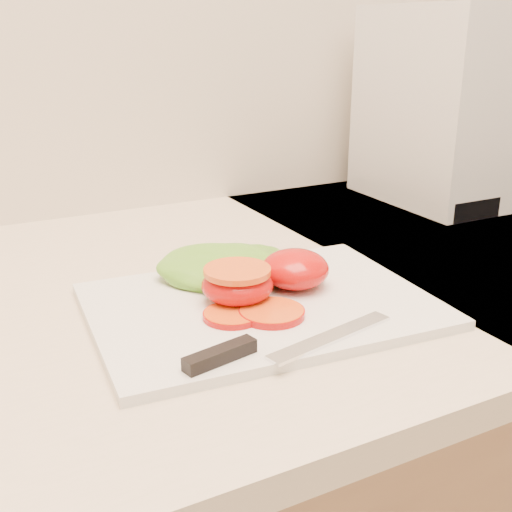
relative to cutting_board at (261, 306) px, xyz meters
name	(u,v)px	position (x,y,z in m)	size (l,w,h in m)	color
stove	(508,474)	(0.54, 0.09, -0.47)	(0.76, 0.66, 0.93)	black
cutting_board	(261,306)	(0.00, 0.00, 0.00)	(0.33, 0.24, 0.01)	silver
tomato_half_dome	(295,269)	(0.05, 0.02, 0.02)	(0.07, 0.07, 0.04)	red
tomato_half_cut	(237,283)	(-0.02, 0.01, 0.02)	(0.07, 0.07, 0.04)	red
tomato_slice_0	(272,313)	(-0.01, -0.04, 0.01)	(0.06, 0.06, 0.01)	orange
tomato_slice_1	(232,315)	(-0.04, -0.02, 0.01)	(0.05, 0.05, 0.01)	orange
lettuce_leaf_0	(223,268)	(-0.01, 0.07, 0.02)	(0.14, 0.10, 0.03)	#61A52B
lettuce_leaf_1	(257,263)	(0.03, 0.07, 0.02)	(0.10, 0.07, 0.02)	#61A52B
knife	(266,347)	(-0.05, -0.10, 0.01)	(0.21, 0.05, 0.01)	silver
appliance	(449,105)	(0.47, 0.25, 0.15)	(0.20, 0.25, 0.30)	silver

